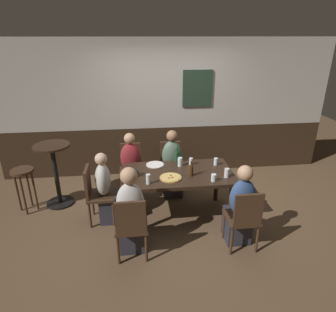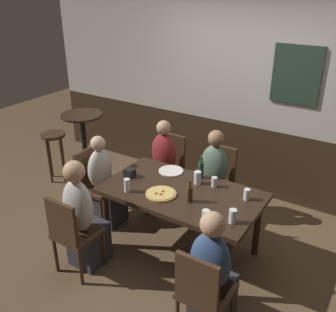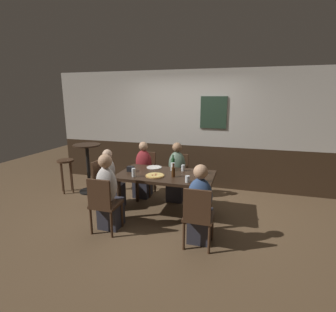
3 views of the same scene
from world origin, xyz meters
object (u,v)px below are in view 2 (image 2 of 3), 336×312
chair_head_west (94,181)px  person_left_near (83,222)px  chair_left_near (72,232)px  tumbler_water (214,183)px  condiment_caddy (130,173)px  chair_right_near (202,291)px  beer_bottle_brown (190,194)px  dining_table (182,198)px  person_mid_far (212,184)px  side_bar_table (84,144)px  pizza (161,194)px  pint_glass_stout (247,195)px  plate_white_large (171,171)px  pint_glass_amber (127,186)px  pint_glass_pale (233,217)px  beer_glass_half (197,178)px  chair_left_far (169,164)px  person_right_near (212,279)px  person_left_far (162,170)px  bar_stool (54,144)px  person_head_west (105,187)px  beer_glass_tall (206,216)px  chair_mid_far (218,178)px  beer_bottle_green (201,169)px

chair_head_west → person_left_near: person_left_near is taller
chair_left_near → tumbler_water: size_ratio=8.14×
person_left_near → condiment_caddy: 0.74m
chair_right_near → tumbler_water: bearing=112.7°
beer_bottle_brown → condiment_caddy: beer_bottle_brown is taller
dining_table → person_mid_far: 0.73m
person_mid_far → side_bar_table: bearing=-176.0°
person_mid_far → pizza: (-0.14, -0.88, 0.27)m
pint_glass_stout → plate_white_large: bearing=173.3°
pint_glass_amber → pint_glass_pale: (1.12, 0.07, -0.01)m
beer_glass_half → side_bar_table: 2.01m
chair_left_far → person_right_near: 2.13m
chair_left_far → person_left_far: bearing=-90.0°
side_bar_table → pint_glass_amber: bearing=-31.2°
bar_stool → person_head_west: bearing=-18.0°
beer_glass_half → pizza: bearing=-116.3°
beer_glass_half → beer_glass_tall: (0.39, -0.55, -0.02)m
chair_mid_far → pizza: size_ratio=2.81×
pint_glass_stout → pint_glass_pale: pint_glass_pale is taller
person_left_far → side_bar_table: bearing=-173.7°
plate_white_large → side_bar_table: 1.62m
pint_glass_stout → beer_bottle_green: 0.62m
chair_left_far → chair_head_west: (-0.51, -0.87, 0.00)m
chair_right_near → chair_head_west: (-1.93, 0.87, 0.00)m
beer_glass_half → pint_glass_amber: bearing=-134.6°
person_right_near → side_bar_table: 2.93m
pint_glass_stout → beer_bottle_green: beer_bottle_green is taller
chair_left_near → pint_glass_pale: size_ratio=6.58×
beer_glass_tall → beer_bottle_green: size_ratio=0.40×
chair_head_west → side_bar_table: (-0.69, 0.58, 0.12)m
chair_left_near → beer_bottle_brown: bearing=40.4°
chair_head_west → bar_stool: chair_head_west is taller
dining_table → tumbler_water: size_ratio=14.94×
person_mid_far → beer_glass_tall: (0.44, -1.04, 0.30)m
person_mid_far → beer_bottle_brown: 0.92m
pizza → tumbler_water: (0.38, 0.43, 0.04)m
pint_glass_stout → condiment_caddy: pint_glass_stout is taller
pint_glass_amber → beer_bottle_green: beer_bottle_green is taller
pint_glass_amber → condiment_caddy: size_ratio=1.30×
dining_table → person_head_west: person_head_west is taller
chair_left_far → person_mid_far: person_mid_far is taller
person_right_near → dining_table: bearing=135.0°
person_left_near → side_bar_table: person_left_near is taller
dining_table → side_bar_table: size_ratio=1.54×
beer_bottle_brown → bar_stool: size_ratio=0.32×
person_right_near → person_mid_far: 1.59m
chair_right_near → plate_white_large: (-1.04, 1.19, 0.25)m
tumbler_water → bar_stool: 2.62m
chair_head_west → pint_glass_stout: 1.88m
chair_left_near → chair_head_west: (-0.51, 0.87, 0.00)m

